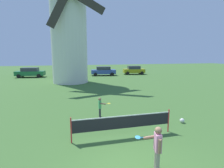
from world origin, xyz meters
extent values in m
cylinder|color=silver|center=(-1.52, 19.25, 5.80)|extent=(4.49, 4.49, 11.59)
cylinder|color=red|center=(-1.89, 2.40, 0.55)|extent=(0.06, 0.06, 1.10)
cylinder|color=red|center=(2.60, 2.40, 0.55)|extent=(0.06, 0.06, 1.10)
cube|color=black|center=(0.36, 2.40, 0.68)|extent=(4.46, 0.01, 0.55)
cube|color=white|center=(0.36, 2.40, 0.97)|extent=(4.46, 0.02, 0.04)
cylinder|color=#9E937F|center=(0.66, -0.14, 0.33)|extent=(0.13, 0.13, 0.66)
cylinder|color=#9E937F|center=(0.69, 0.00, 0.33)|extent=(0.13, 0.13, 0.66)
cube|color=pink|center=(0.67, -0.07, 0.95)|extent=(0.24, 0.35, 0.58)
sphere|color=#89664C|center=(0.67, -0.07, 1.34)|extent=(0.22, 0.22, 0.22)
cylinder|color=#89664C|center=(0.63, -0.27, 0.93)|extent=(0.09, 0.09, 0.44)
cylinder|color=#89664C|center=(0.52, 0.15, 1.03)|extent=(0.46, 0.19, 0.17)
cylinder|color=#338CCC|center=(0.35, 0.19, 1.03)|extent=(0.22, 0.07, 0.04)
ellipsoid|color=#338CCC|center=(0.14, 0.24, 1.03)|extent=(0.23, 0.27, 0.03)
cylinder|color=#333338|center=(-0.17, 5.27, 0.26)|extent=(0.11, 0.11, 0.53)
cylinder|color=#333338|center=(-0.18, 5.13, 0.26)|extent=(0.11, 0.11, 0.53)
cube|color=#4CB266|center=(-0.18, 5.20, 0.76)|extent=(0.15, 0.26, 0.47)
sphere|color=#89664C|center=(-0.18, 5.20, 1.08)|extent=(0.18, 0.18, 0.18)
cylinder|color=#89664C|center=(-0.17, 5.37, 0.74)|extent=(0.07, 0.07, 0.35)
cylinder|color=#89664C|center=(-0.03, 5.05, 0.83)|extent=(0.36, 0.09, 0.13)
cylinder|color=yellow|center=(0.11, 5.04, 0.83)|extent=(0.22, 0.03, 0.04)
ellipsoid|color=yellow|center=(0.33, 5.03, 0.83)|extent=(0.19, 0.25, 0.03)
sphere|color=silver|center=(3.95, 3.20, 0.12)|extent=(0.24, 0.24, 0.24)
cube|color=#1E6638|center=(-7.79, 26.50, 0.65)|extent=(4.64, 2.21, 0.70)
cube|color=#2D333D|center=(-7.79, 26.50, 1.28)|extent=(2.66, 1.78, 0.56)
cylinder|color=black|center=(-6.18, 27.17, 0.30)|extent=(0.62, 0.25, 0.60)
cylinder|color=black|center=(-6.38, 25.48, 0.30)|extent=(0.62, 0.25, 0.60)
cylinder|color=black|center=(-9.20, 27.53, 0.30)|extent=(0.62, 0.25, 0.60)
cylinder|color=black|center=(-9.39, 25.84, 0.30)|extent=(0.62, 0.25, 0.60)
cube|color=#1E232D|center=(-1.95, 25.80, 0.65)|extent=(4.21, 2.38, 0.70)
cube|color=#2D333D|center=(-1.95, 25.80, 1.28)|extent=(2.46, 1.87, 0.56)
cylinder|color=black|center=(-0.46, 26.39, 0.30)|extent=(0.62, 0.28, 0.60)
cylinder|color=black|center=(-0.77, 24.72, 0.30)|extent=(0.62, 0.28, 0.60)
cylinder|color=black|center=(-3.12, 26.87, 0.30)|extent=(0.62, 0.28, 0.60)
cylinder|color=black|center=(-3.43, 25.20, 0.30)|extent=(0.62, 0.28, 0.60)
cube|color=#334C99|center=(4.30, 26.01, 0.65)|extent=(4.45, 2.17, 0.70)
cube|color=#2D333D|center=(4.30, 26.01, 1.28)|extent=(2.55, 1.76, 0.56)
cylinder|color=black|center=(5.84, 26.69, 0.30)|extent=(0.62, 0.25, 0.60)
cylinder|color=black|center=(5.65, 25.00, 0.30)|extent=(0.62, 0.25, 0.60)
cylinder|color=black|center=(2.94, 27.02, 0.30)|extent=(0.62, 0.25, 0.60)
cylinder|color=black|center=(2.75, 25.33, 0.30)|extent=(0.62, 0.25, 0.60)
cube|color=#999919|center=(10.24, 26.48, 0.65)|extent=(4.13, 2.23, 0.70)
cube|color=#2D333D|center=(10.24, 26.48, 1.28)|extent=(2.39, 1.79, 0.56)
cylinder|color=black|center=(11.68, 27.14, 0.30)|extent=(0.62, 0.26, 0.60)
cylinder|color=black|center=(11.45, 25.46, 0.30)|extent=(0.62, 0.26, 0.60)
cylinder|color=black|center=(9.03, 27.51, 0.30)|extent=(0.62, 0.26, 0.60)
cylinder|color=black|center=(8.80, 25.83, 0.30)|extent=(0.62, 0.26, 0.60)
camera|label=1|loc=(-1.96, -4.66, 3.62)|focal=28.38mm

